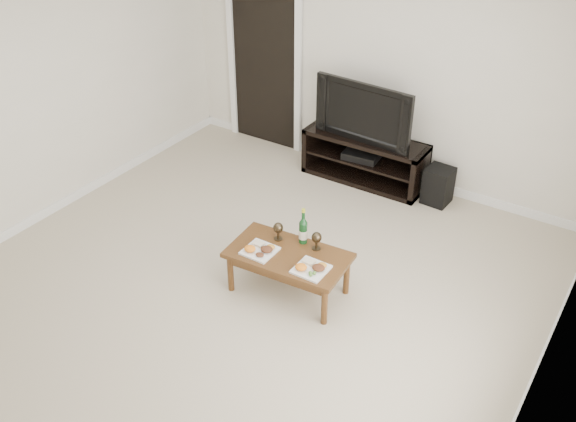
{
  "coord_description": "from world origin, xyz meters",
  "views": [
    {
      "loc": [
        2.78,
        -3.44,
        3.75
      ],
      "look_at": [
        0.21,
        0.54,
        0.7
      ],
      "focal_mm": 40.0,
      "sensor_mm": 36.0,
      "label": 1
    }
  ],
  "objects_px": {
    "media_console": "(364,159)",
    "coffee_table": "(288,273)",
    "subwoofer": "(438,186)",
    "television": "(368,110)"
  },
  "relations": [
    {
      "from": "coffee_table",
      "to": "media_console",
      "type": "bearing_deg",
      "value": 99.4
    },
    {
      "from": "television",
      "to": "coffee_table",
      "type": "distance_m",
      "value": 2.29
    },
    {
      "from": "media_console",
      "to": "coffee_table",
      "type": "xyz_separation_m",
      "value": [
        0.36,
        -2.16,
        -0.07
      ]
    },
    {
      "from": "media_console",
      "to": "subwoofer",
      "type": "height_order",
      "value": "media_console"
    },
    {
      "from": "subwoofer",
      "to": "coffee_table",
      "type": "distance_m",
      "value": 2.23
    },
    {
      "from": "media_console",
      "to": "coffee_table",
      "type": "height_order",
      "value": "media_console"
    },
    {
      "from": "television",
      "to": "subwoofer",
      "type": "height_order",
      "value": "television"
    },
    {
      "from": "media_console",
      "to": "coffee_table",
      "type": "bearing_deg",
      "value": -80.6
    },
    {
      "from": "coffee_table",
      "to": "television",
      "type": "bearing_deg",
      "value": 99.4
    },
    {
      "from": "media_console",
      "to": "television",
      "type": "height_order",
      "value": "television"
    }
  ]
}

